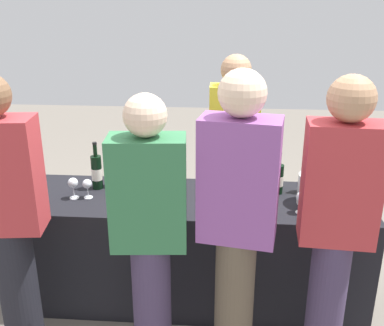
% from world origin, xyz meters
% --- Properties ---
extents(ground_plane, '(12.00, 12.00, 0.00)m').
position_xyz_m(ground_plane, '(0.00, 0.00, 0.00)').
color(ground_plane, slate).
extents(tasting_table, '(2.36, 0.67, 0.78)m').
position_xyz_m(tasting_table, '(0.00, 0.00, 0.39)').
color(tasting_table, black).
rests_on(tasting_table, ground_plane).
extents(wine_bottle_0, '(0.07, 0.07, 0.34)m').
position_xyz_m(wine_bottle_0, '(-0.68, 0.11, 0.91)').
color(wine_bottle_0, black).
rests_on(wine_bottle_0, tasting_table).
extents(wine_bottle_1, '(0.07, 0.07, 0.32)m').
position_xyz_m(wine_bottle_1, '(-0.57, 0.16, 0.90)').
color(wine_bottle_1, black).
rests_on(wine_bottle_1, tasting_table).
extents(wine_bottle_2, '(0.07, 0.07, 0.31)m').
position_xyz_m(wine_bottle_2, '(-0.17, 0.10, 0.90)').
color(wine_bottle_2, black).
rests_on(wine_bottle_2, tasting_table).
extents(wine_bottle_3, '(0.08, 0.08, 0.32)m').
position_xyz_m(wine_bottle_3, '(0.24, 0.16, 0.90)').
color(wine_bottle_3, black).
rests_on(wine_bottle_3, tasting_table).
extents(wine_bottle_4, '(0.08, 0.08, 0.33)m').
position_xyz_m(wine_bottle_4, '(0.40, 0.07, 0.90)').
color(wine_bottle_4, black).
rests_on(wine_bottle_4, tasting_table).
extents(wine_bottle_5, '(0.07, 0.07, 0.30)m').
position_xyz_m(wine_bottle_5, '(0.58, 0.12, 0.89)').
color(wine_bottle_5, black).
rests_on(wine_bottle_5, tasting_table).
extents(wine_bottle_6, '(0.07, 0.07, 0.33)m').
position_xyz_m(wine_bottle_6, '(0.81, 0.17, 0.90)').
color(wine_bottle_6, black).
rests_on(wine_bottle_6, tasting_table).
extents(wine_glass_0, '(0.07, 0.07, 0.15)m').
position_xyz_m(wine_glass_0, '(-0.79, -0.07, 0.89)').
color(wine_glass_0, silver).
rests_on(wine_glass_0, tasting_table).
extents(wine_glass_1, '(0.06, 0.06, 0.13)m').
position_xyz_m(wine_glass_1, '(-0.70, -0.05, 0.88)').
color(wine_glass_1, silver).
rests_on(wine_glass_1, tasting_table).
extents(wine_glass_2, '(0.07, 0.07, 0.15)m').
position_xyz_m(wine_glass_2, '(-0.26, -0.07, 0.89)').
color(wine_glass_2, silver).
rests_on(wine_glass_2, tasting_table).
extents(wine_glass_3, '(0.07, 0.07, 0.14)m').
position_xyz_m(wine_glass_3, '(0.70, -0.17, 0.88)').
color(wine_glass_3, silver).
rests_on(wine_glass_3, tasting_table).
extents(ice_bucket, '(0.24, 0.24, 0.20)m').
position_xyz_m(ice_bucket, '(0.81, -0.03, 0.88)').
color(ice_bucket, silver).
rests_on(ice_bucket, tasting_table).
extents(server_pouring, '(0.38, 0.22, 1.68)m').
position_xyz_m(server_pouring, '(0.28, 0.53, 0.92)').
color(server_pouring, brown).
rests_on(server_pouring, ground_plane).
extents(guest_0, '(0.43, 0.27, 1.71)m').
position_xyz_m(guest_0, '(-0.98, -0.62, 0.93)').
color(guest_0, black).
rests_on(guest_0, ground_plane).
extents(guest_1, '(0.41, 0.25, 1.62)m').
position_xyz_m(guest_1, '(-0.18, -0.66, 0.88)').
color(guest_1, '#3F3351').
rests_on(guest_1, ground_plane).
extents(guest_2, '(0.43, 0.28, 1.75)m').
position_xyz_m(guest_2, '(0.29, -0.66, 0.96)').
color(guest_2, brown).
rests_on(guest_2, ground_plane).
extents(guest_3, '(0.39, 0.23, 1.72)m').
position_xyz_m(guest_3, '(0.80, -0.62, 0.95)').
color(guest_3, '#3F3351').
rests_on(guest_3, ground_plane).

